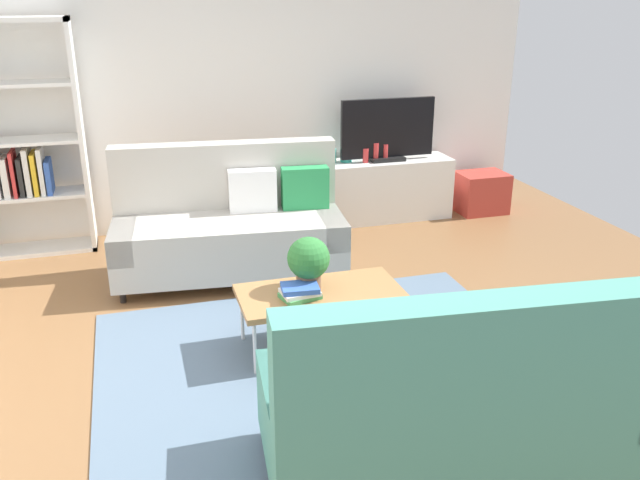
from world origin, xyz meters
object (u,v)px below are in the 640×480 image
at_px(storage_trunk, 481,193).
at_px(couch_beige, 231,225).
at_px(bookshelf, 17,151).
at_px(table_book_0, 300,296).
at_px(coffee_table, 320,295).
at_px(bottle_1, 376,152).
at_px(potted_plant, 309,261).
at_px(vase_0, 331,156).
at_px(tv, 388,131).
at_px(couch_green, 457,399).
at_px(bottle_0, 366,156).
at_px(tv_console, 385,189).
at_px(vase_1, 346,152).
at_px(bottle_2, 385,153).

bearing_deg(storage_trunk, couch_beige, -162.34).
bearing_deg(bookshelf, table_book_0, -52.49).
xyz_separation_m(coffee_table, bookshelf, (-2.10, 2.47, 0.57)).
bearing_deg(bottle_1, potted_plant, -120.27).
bearing_deg(vase_0, potted_plant, -110.63).
bearing_deg(tv, couch_green, -106.68).
height_order(couch_green, potted_plant, couch_green).
bearing_deg(couch_green, storage_trunk, 64.67).
bearing_deg(potted_plant, couch_green, -76.94).
height_order(potted_plant, table_book_0, potted_plant).
height_order(couch_beige, tv, tv).
height_order(bookshelf, bottle_0, bookshelf).
xyz_separation_m(couch_beige, coffee_table, (0.38, -1.42, -0.05)).
distance_m(coffee_table, table_book_0, 0.18).
xyz_separation_m(couch_beige, tv_console, (1.81, 1.03, -0.13)).
bearing_deg(coffee_table, couch_beige, 104.82).
xyz_separation_m(bookshelf, storage_trunk, (4.63, -0.12, -0.74)).
bearing_deg(bottle_1, vase_1, 162.93).
relative_size(vase_0, bottle_2, 0.83).
relative_size(couch_green, bookshelf, 0.94).
height_order(tv, storage_trunk, tv).
bearing_deg(storage_trunk, bookshelf, 178.52).
relative_size(couch_green, bottle_0, 13.62).
distance_m(bookshelf, potted_plant, 3.17).
relative_size(couch_beige, bookshelf, 0.94).
xyz_separation_m(bookshelf, bottle_0, (3.29, -0.06, -0.25)).
relative_size(couch_beige, vase_0, 13.68).
distance_m(bookshelf, storage_trunk, 4.69).
bearing_deg(couch_beige, bottle_0, -142.06).
bearing_deg(potted_plant, tv_console, 57.88).
xyz_separation_m(coffee_table, potted_plant, (-0.06, 0.06, 0.23)).
bearing_deg(couch_green, bottle_1, 80.58).
bearing_deg(vase_1, table_book_0, -114.54).
bearing_deg(table_book_0, vase_0, 68.46).
bearing_deg(couch_green, bottle_0, 82.16).
relative_size(vase_0, vase_1, 0.75).
height_order(tv, table_book_0, tv).
relative_size(coffee_table, tv, 1.10).
distance_m(table_book_0, bottle_0, 2.83).
height_order(tv_console, bottle_1, bottle_1).
height_order(couch_green, tv_console, couch_green).
bearing_deg(potted_plant, vase_0, 69.37).
relative_size(coffee_table, storage_trunk, 2.12).
height_order(coffee_table, table_book_0, table_book_0).
bearing_deg(bottle_1, storage_trunk, -2.80).
xyz_separation_m(bookshelf, potted_plant, (2.03, -2.40, -0.34)).
xyz_separation_m(couch_beige, bottle_2, (1.79, 0.99, 0.28)).
bearing_deg(couch_green, tv_console, 78.97).
height_order(coffee_table, storage_trunk, storage_trunk).
xyz_separation_m(tv, table_book_0, (-1.59, -2.49, -0.52)).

